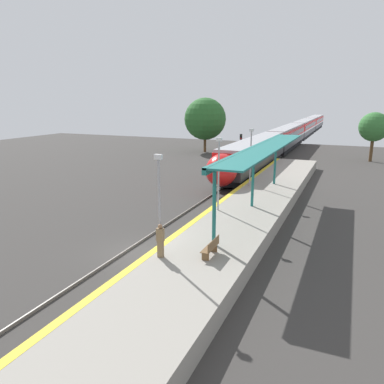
{
  "coord_description": "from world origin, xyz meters",
  "views": [
    {
      "loc": [
        10.72,
        -17.07,
        8.54
      ],
      "look_at": [
        0.59,
        6.39,
        2.21
      ],
      "focal_mm": 35.0,
      "sensor_mm": 36.0,
      "label": 1
    }
  ],
  "objects_px": {
    "lamppost_mid": "(219,169)",
    "lamppost_far": "(251,153)",
    "train": "(296,132)",
    "lamppost_near": "(159,199)",
    "platform_bench": "(211,247)",
    "railway_signal": "(241,147)",
    "person_waiting": "(160,240)"
  },
  "relations": [
    {
      "from": "train",
      "to": "platform_bench",
      "type": "distance_m",
      "value": 61.01
    },
    {
      "from": "lamppost_near",
      "to": "railway_signal",
      "type": "bearing_deg",
      "value": 99.11
    },
    {
      "from": "person_waiting",
      "to": "train",
      "type": "bearing_deg",
      "value": 92.37
    },
    {
      "from": "train",
      "to": "lamppost_near",
      "type": "relative_size",
      "value": 18.76
    },
    {
      "from": "person_waiting",
      "to": "railway_signal",
      "type": "relative_size",
      "value": 0.4
    },
    {
      "from": "platform_bench",
      "to": "lamppost_far",
      "type": "xyz_separation_m",
      "value": [
        -2.35,
        16.15,
        2.43
      ]
    },
    {
      "from": "platform_bench",
      "to": "lamppost_far",
      "type": "distance_m",
      "value": 16.5
    },
    {
      "from": "lamppost_mid",
      "to": "railway_signal",
      "type": "bearing_deg",
      "value": 102.4
    },
    {
      "from": "railway_signal",
      "to": "lamppost_mid",
      "type": "bearing_deg",
      "value": -77.6
    },
    {
      "from": "railway_signal",
      "to": "lamppost_mid",
      "type": "height_order",
      "value": "lamppost_mid"
    },
    {
      "from": "lamppost_far",
      "to": "person_waiting",
      "type": "bearing_deg",
      "value": -89.65
    },
    {
      "from": "person_waiting",
      "to": "lamppost_mid",
      "type": "distance_m",
      "value": 8.92
    },
    {
      "from": "lamppost_near",
      "to": "lamppost_far",
      "type": "relative_size",
      "value": 1.0
    },
    {
      "from": "lamppost_mid",
      "to": "lamppost_far",
      "type": "height_order",
      "value": "same"
    },
    {
      "from": "train",
      "to": "lamppost_far",
      "type": "height_order",
      "value": "lamppost_far"
    },
    {
      "from": "railway_signal",
      "to": "lamppost_near",
      "type": "relative_size",
      "value": 0.85
    },
    {
      "from": "railway_signal",
      "to": "lamppost_mid",
      "type": "relative_size",
      "value": 0.85
    },
    {
      "from": "train",
      "to": "railway_signal",
      "type": "height_order",
      "value": "railway_signal"
    },
    {
      "from": "platform_bench",
      "to": "railway_signal",
      "type": "relative_size",
      "value": 0.36
    },
    {
      "from": "train",
      "to": "lamppost_far",
      "type": "xyz_separation_m",
      "value": [
        2.46,
        -44.66,
        1.66
      ]
    },
    {
      "from": "train",
      "to": "railway_signal",
      "type": "bearing_deg",
      "value": -94.92
    },
    {
      "from": "train",
      "to": "platform_bench",
      "type": "height_order",
      "value": "train"
    },
    {
      "from": "railway_signal",
      "to": "lamppost_far",
      "type": "xyz_separation_m",
      "value": [
        5.06,
        -14.46,
        1.34
      ]
    },
    {
      "from": "train",
      "to": "lamppost_far",
      "type": "relative_size",
      "value": 18.76
    },
    {
      "from": "railway_signal",
      "to": "lamppost_near",
      "type": "distance_m",
      "value": 31.94
    },
    {
      "from": "train",
      "to": "lamppost_near",
      "type": "height_order",
      "value": "lamppost_near"
    },
    {
      "from": "lamppost_near",
      "to": "lamppost_mid",
      "type": "relative_size",
      "value": 1.0
    },
    {
      "from": "lamppost_mid",
      "to": "lamppost_far",
      "type": "bearing_deg",
      "value": 90.0
    },
    {
      "from": "person_waiting",
      "to": "lamppost_far",
      "type": "height_order",
      "value": "lamppost_far"
    },
    {
      "from": "platform_bench",
      "to": "person_waiting",
      "type": "bearing_deg",
      "value": -154.62
    },
    {
      "from": "person_waiting",
      "to": "lamppost_near",
      "type": "relative_size",
      "value": 0.34
    },
    {
      "from": "platform_bench",
      "to": "lamppost_near",
      "type": "relative_size",
      "value": 0.3
    }
  ]
}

